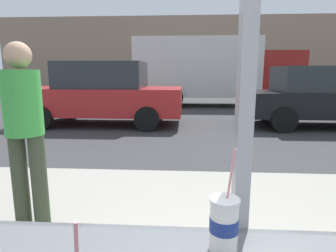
# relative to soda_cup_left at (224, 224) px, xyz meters

# --- Properties ---
(ground_plane) EXTENTS (60.00, 60.00, 0.00)m
(ground_plane) POSITION_rel_soda_cup_left_xyz_m (0.08, 8.09, -1.07)
(ground_plane) COLOR #38383A
(sidewalk_strip) EXTENTS (16.00, 2.80, 0.13)m
(sidewalk_strip) POSITION_rel_soda_cup_left_xyz_m (0.08, 1.69, -1.01)
(sidewalk_strip) COLOR #9E998E
(sidewalk_strip) RESTS_ON ground
(building_facade_far) EXTENTS (28.00, 1.20, 5.39)m
(building_facade_far) POSITION_rel_soda_cup_left_xyz_m (0.08, 21.06, 1.62)
(building_facade_far) COLOR gray
(building_facade_far) RESTS_ON ground
(soda_cup_left) EXTENTS (0.09, 0.09, 0.32)m
(soda_cup_left) POSITION_rel_soda_cup_left_xyz_m (0.00, 0.00, 0.00)
(soda_cup_left) COLOR white
(soda_cup_left) RESTS_ON window_counter
(parked_car_red) EXTENTS (4.52, 2.06, 1.79)m
(parked_car_red) POSITION_rel_soda_cup_left_xyz_m (-2.51, 7.34, -0.18)
(parked_car_red) COLOR red
(parked_car_red) RESTS_ON ground
(parked_car_black) EXTENTS (4.22, 1.93, 1.65)m
(parked_car_black) POSITION_rel_soda_cup_left_xyz_m (3.59, 7.34, -0.23)
(parked_car_black) COLOR black
(parked_car_black) RESTS_ON ground
(box_truck) EXTENTS (7.04, 2.44, 2.92)m
(box_truck) POSITION_rel_soda_cup_left_xyz_m (1.03, 12.20, 0.53)
(box_truck) COLOR silver
(box_truck) RESTS_ON ground
(pedestrian) EXTENTS (0.32, 0.32, 1.63)m
(pedestrian) POSITION_rel_soda_cup_left_xyz_m (-1.52, 1.58, -0.01)
(pedestrian) COLOR #3C4632
(pedestrian) RESTS_ON sidewalk_strip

